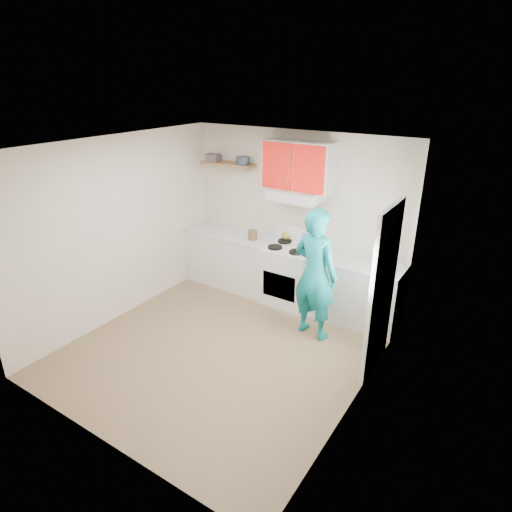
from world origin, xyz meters
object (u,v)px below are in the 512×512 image
Objects in this scene: stove at (289,275)px; crock at (253,236)px; tin at (243,161)px; kettle at (287,235)px; person at (315,274)px.

crock is (-0.66, -0.03, 0.53)m from stove.
tin is at bearing 147.79° from crock.
crock reaches higher than kettle.
tin is at bearing 167.72° from kettle.
tin reaches higher than person.
tin is 0.11× the size of person.
person is (1.38, -0.60, -0.08)m from crock.
kettle is 0.54m from crock.
person is at bearing -25.13° from tin.
kettle is at bearing 6.93° from tin.
stove is 1.05m from person.
stove is 5.36× the size of crock.
kettle is at bearing 128.72° from stove.
person is (0.92, -0.88, -0.09)m from kettle.
crock is 1.50m from person.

